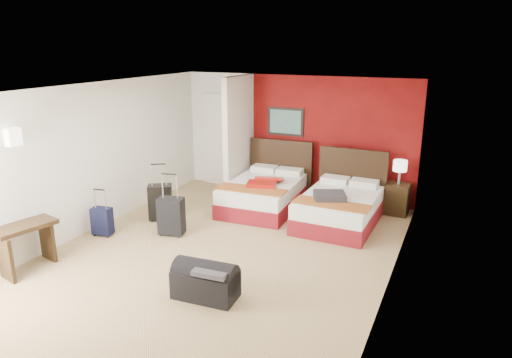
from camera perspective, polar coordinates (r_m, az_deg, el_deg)
The scene contains 17 objects.
ground at distance 7.34m, azimuth -4.12°, elevation -8.94°, with size 6.50×6.50×0.00m, color tan.
room_walls at distance 8.78m, azimuth -7.96°, elevation 3.88°, with size 5.02×6.52×2.50m.
red_accent_panel at distance 9.55m, azimuth 9.05°, elevation 4.82°, with size 3.50×0.04×2.50m, color maroon.
partition_wall at distance 9.60m, azimuth -2.11°, elevation 5.07°, with size 0.12×1.20×2.50m, color silver.
entry_door at distance 10.50m, azimuth -4.34°, elevation 4.76°, with size 0.82×0.06×2.05m, color silver.
bed_left at distance 9.05m, azimuth 0.82°, elevation -2.04°, with size 1.27×1.82×0.55m, color white.
bed_right at distance 8.43m, azimuth 10.10°, elevation -3.73°, with size 1.26×1.80×0.54m, color white.
red_suitcase_open at distance 8.83m, azimuth 1.17°, elevation -0.35°, with size 0.53×0.73×0.09m, color #9F140D.
jacket_bundle at distance 8.07m, azimuth 8.99°, elevation -2.09°, with size 0.53×0.42×0.13m, color #333237.
nightstand at distance 9.20m, azimuth 16.89°, elevation -2.33°, with size 0.42×0.42×0.59m, color black.
table_lamp at distance 9.05m, azimuth 17.16°, elevation 0.79°, with size 0.25×0.25×0.45m, color white.
suitcase_black at distance 8.66m, azimuth -11.61°, elevation -2.94°, with size 0.42×0.26×0.63m, color black.
suitcase_charcoal at distance 7.97m, azimuth -10.32°, elevation -4.65°, with size 0.42×0.26×0.62m, color black.
suitcase_navy at distance 8.26m, azimuth -18.29°, elevation -5.08°, with size 0.33×0.20×0.45m, color black.
duffel_bag at distance 6.09m, azimuth -6.19°, elevation -12.48°, with size 0.81×0.43×0.41m, color black.
jacket_draped at distance 5.88m, azimuth -5.23°, elevation -11.02°, with size 0.44×0.37×0.06m, color #3C3B40.
desk at distance 7.43m, azimuth -26.21°, elevation -7.48°, with size 0.41×0.83×0.69m, color #2F1F0F.
Camera 1 is at (3.21, -5.81, 3.14)m, focal length 32.69 mm.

